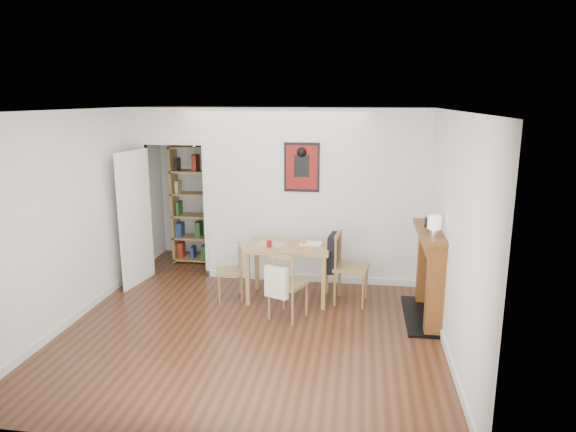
% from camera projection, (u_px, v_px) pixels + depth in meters
% --- Properties ---
extents(ground, '(5.20, 5.20, 0.00)m').
position_uv_depth(ground, '(258.00, 315.00, 6.61)').
color(ground, '#532D1B').
rests_on(ground, ground).
extents(room_shell, '(5.20, 5.20, 5.20)m').
position_uv_depth(room_shell, '(282.00, 197.00, 7.60)').
color(room_shell, silver).
rests_on(room_shell, ground).
extents(dining_table, '(1.14, 0.72, 0.78)m').
position_uv_depth(dining_table, '(288.00, 252.00, 7.01)').
color(dining_table, olive).
rests_on(dining_table, ground).
extents(chair_left, '(0.50, 0.50, 0.79)m').
position_uv_depth(chair_left, '(229.00, 272.00, 7.07)').
color(chair_left, olive).
rests_on(chair_left, ground).
extents(chair_right, '(0.61, 0.55, 0.98)m').
position_uv_depth(chair_right, '(350.00, 267.00, 6.93)').
color(chair_right, olive).
rests_on(chair_right, ground).
extents(chair_front, '(0.59, 0.61, 0.89)m').
position_uv_depth(chair_front, '(287.00, 284.00, 6.43)').
color(chair_front, olive).
rests_on(chair_front, ground).
extents(bookshelf, '(0.84, 0.34, 1.99)m').
position_uv_depth(bookshelf, '(197.00, 205.00, 8.60)').
color(bookshelf, olive).
rests_on(bookshelf, ground).
extents(fireplace, '(0.45, 1.25, 1.16)m').
position_uv_depth(fireplace, '(431.00, 271.00, 6.41)').
color(fireplace, brown).
rests_on(fireplace, ground).
extents(red_glass, '(0.07, 0.07, 0.09)m').
position_uv_depth(red_glass, '(269.00, 244.00, 6.90)').
color(red_glass, maroon).
rests_on(red_glass, dining_table).
extents(orange_fruit, '(0.08, 0.08, 0.08)m').
position_uv_depth(orange_fruit, '(303.00, 242.00, 7.02)').
color(orange_fruit, orange).
rests_on(orange_fruit, dining_table).
extents(placemat, '(0.41, 0.33, 0.00)m').
position_uv_depth(placemat, '(271.00, 244.00, 7.05)').
color(placemat, beige).
rests_on(placemat, dining_table).
extents(notebook, '(0.30, 0.23, 0.01)m').
position_uv_depth(notebook, '(311.00, 243.00, 7.05)').
color(notebook, white).
rests_on(notebook, dining_table).
extents(mantel_lamp, '(0.16, 0.16, 0.25)m').
position_uv_depth(mantel_lamp, '(434.00, 224.00, 5.94)').
color(mantel_lamp, silver).
rests_on(mantel_lamp, fireplace).
extents(ceramic_jar_a, '(0.10, 0.10, 0.12)m').
position_uv_depth(ceramic_jar_a, '(428.00, 222.00, 6.40)').
color(ceramic_jar_a, black).
rests_on(ceramic_jar_a, fireplace).
extents(ceramic_jar_b, '(0.09, 0.09, 0.11)m').
position_uv_depth(ceramic_jar_b, '(432.00, 220.00, 6.55)').
color(ceramic_jar_b, black).
rests_on(ceramic_jar_b, fireplace).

